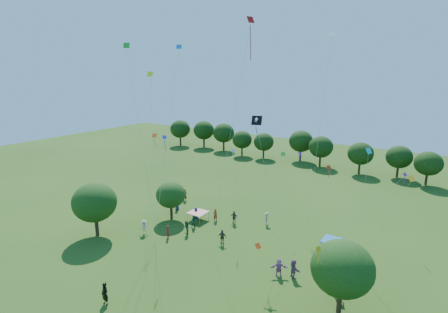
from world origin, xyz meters
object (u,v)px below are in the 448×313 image
at_px(near_tree_west, 95,202).
at_px(tent_blue, 333,241).
at_px(tent_red_stripe, 198,212).
at_px(near_tree_north, 171,195).
at_px(man_in_black, 105,294).
at_px(red_high_kite, 242,72).
at_px(pirate_kite, 257,124).
at_px(near_tree_east, 342,268).

xyz_separation_m(near_tree_west, tent_blue, (24.30, 12.17, -3.17)).
bearing_deg(tent_blue, tent_red_stripe, -173.41).
xyz_separation_m(near_tree_north, tent_red_stripe, (3.15, 1.66, -2.32)).
height_order(tent_blue, man_in_black, man_in_black).
height_order(near_tree_north, tent_blue, near_tree_north).
bearing_deg(red_high_kite, pirate_kite, 92.61).
bearing_deg(near_tree_west, near_tree_east, 4.19).
height_order(near_tree_west, near_tree_east, near_tree_west).
bearing_deg(tent_blue, red_high_kite, -136.74).
distance_m(tent_blue, red_high_kite, 20.68).
height_order(near_tree_west, near_tree_north, near_tree_west).
xyz_separation_m(near_tree_north, tent_blue, (20.23, 3.64, -2.32)).
xyz_separation_m(man_in_black, red_high_kite, (5.48, 12.71, 17.91)).
relative_size(near_tree_west, red_high_kite, 0.29).
xyz_separation_m(near_tree_west, tent_red_stripe, (7.22, 10.19, -3.17)).
xyz_separation_m(man_in_black, pirate_kite, (5.32, 16.20, 12.68)).
distance_m(near_tree_west, near_tree_north, 9.49).
bearing_deg(near_tree_east, pirate_kite, 150.07).
height_order(near_tree_east, man_in_black, near_tree_east).
bearing_deg(near_tree_east, tent_red_stripe, 158.43).
height_order(tent_red_stripe, tent_blue, same).
xyz_separation_m(pirate_kite, red_high_kite, (0.16, -3.49, 5.23)).
bearing_deg(red_high_kite, tent_red_stripe, 151.54).
distance_m(near_tree_north, near_tree_east, 24.65).
xyz_separation_m(near_tree_north, pirate_kite, (12.50, 0.00, 10.32)).
relative_size(near_tree_west, pirate_kite, 0.49).
xyz_separation_m(tent_blue, pirate_kite, (-7.73, -3.64, 12.64)).
xyz_separation_m(tent_blue, man_in_black, (-13.05, -19.84, -0.04)).
height_order(tent_blue, red_high_kite, red_high_kite).
bearing_deg(near_tree_north, near_tree_east, -15.27).
bearing_deg(tent_red_stripe, pirate_kite, -10.09).
xyz_separation_m(near_tree_west, near_tree_north, (4.07, 8.53, -0.85)).
height_order(near_tree_east, tent_red_stripe, near_tree_east).
height_order(near_tree_west, tent_blue, near_tree_west).
xyz_separation_m(near_tree_east, pirate_kite, (-11.27, 6.49, 9.65)).
distance_m(near_tree_west, pirate_kite, 20.90).
xyz_separation_m(near_tree_east, man_in_black, (-16.59, -9.71, -3.03)).
height_order(near_tree_west, man_in_black, near_tree_west).
distance_m(tent_red_stripe, tent_blue, 17.20).
bearing_deg(tent_blue, near_tree_west, -153.41).
bearing_deg(tent_blue, near_tree_east, -70.74).
bearing_deg(near_tree_north, man_in_black, -66.11).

